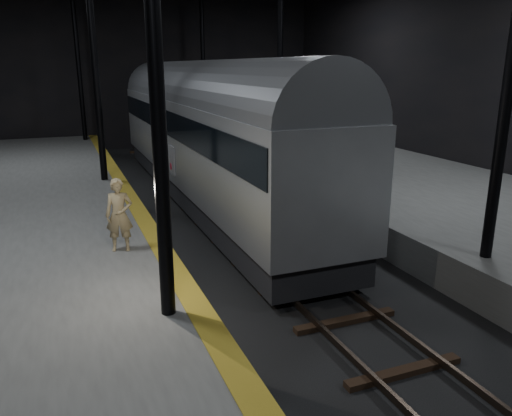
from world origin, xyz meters
TOP-DOWN VIEW (x-y plane):
  - ground at (0.00, 0.00)m, footprint 44.00×44.00m
  - platform_right at (7.50, 0.00)m, footprint 9.00×43.80m
  - tactile_strip at (-3.25, 0.00)m, footprint 0.50×43.80m
  - track at (0.00, 0.00)m, footprint 2.40×43.00m
  - train at (-0.00, 6.86)m, footprint 3.05×20.35m
  - woman at (-4.18, -0.36)m, footprint 0.73×0.57m

SIDE VIEW (x-z plane):
  - ground at x=0.00m, z-range 0.00..0.00m
  - track at x=0.00m, z-range -0.05..0.19m
  - platform_right at x=7.50m, z-range 0.00..1.00m
  - tactile_strip at x=-3.25m, z-range 1.00..1.01m
  - woman at x=-4.18m, z-range 1.00..2.79m
  - train at x=0.00m, z-range 0.31..5.75m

